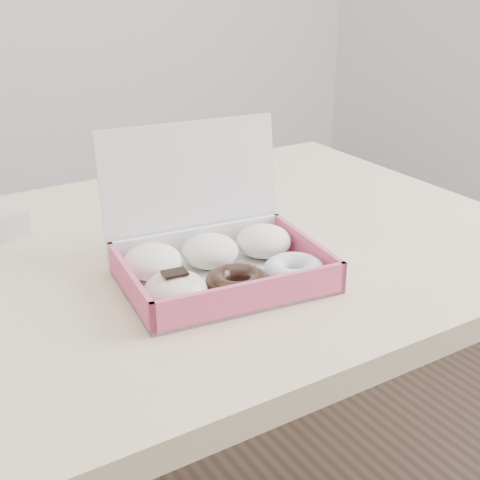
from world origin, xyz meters
TOP-DOWN VIEW (x-y plane):
  - table at (0.00, 0.00)m, footprint 1.20×0.80m
  - donut_box at (0.02, -0.12)m, footprint 0.30×0.27m

SIDE VIEW (x-z plane):
  - table at x=0.00m, z-range 0.30..1.05m
  - donut_box at x=0.02m, z-range 0.68..0.88m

